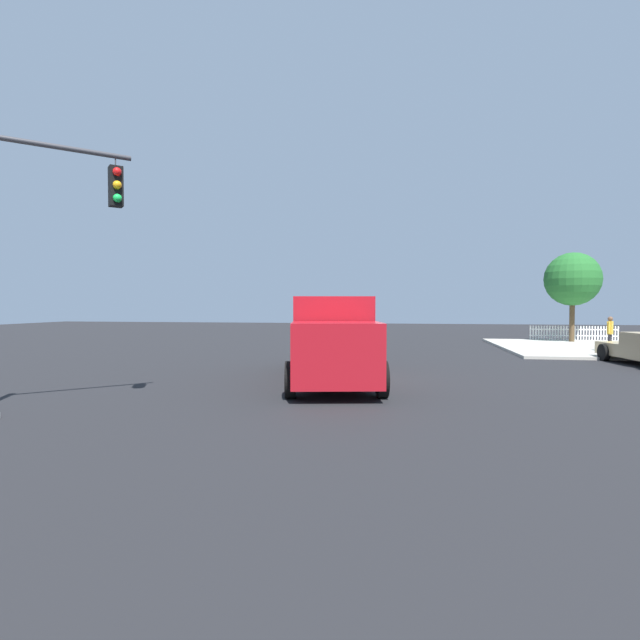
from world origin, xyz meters
TOP-DOWN VIEW (x-y plane):
  - ground_plane at (0.00, 0.00)m, footprint 100.00×100.00m
  - sidewalk_corner_near at (-13.11, -13.11)m, footprint 11.87×11.87m
  - delivery_truck at (0.80, 0.26)m, footprint 4.17×8.47m
  - pedestrian_near_corner at (-12.05, -10.26)m, footprint 0.37×0.45m
  - picket_fence_run at (-13.11, -18.80)m, footprint 5.68×0.05m
  - shade_tree_near at (-12.48, -17.21)m, footprint 3.47×3.47m

SIDE VIEW (x-z plane):
  - ground_plane at x=0.00m, z-range 0.00..0.00m
  - sidewalk_corner_near at x=-13.11m, z-range 0.00..0.14m
  - picket_fence_run at x=-13.11m, z-range 0.15..1.10m
  - pedestrian_near_corner at x=-12.05m, z-range 0.28..2.07m
  - delivery_truck at x=0.80m, z-range 0.07..2.84m
  - shade_tree_near at x=-12.48m, z-range 1.29..7.09m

